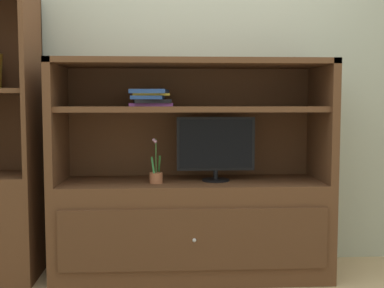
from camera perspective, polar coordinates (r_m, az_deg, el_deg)
painted_rear_wall at (r=3.62m, az=-0.35°, el=8.64°), size 6.00×0.10×2.80m
media_console at (r=3.34m, az=-0.05°, el=-7.17°), size 1.80×0.60×1.43m
tv_monitor at (r=3.27m, az=2.76°, el=-0.31°), size 0.52×0.18×0.42m
potted_plant at (r=3.21m, az=-4.17°, el=-3.67°), size 0.08×0.12×0.29m
magazine_stack at (r=3.25m, az=-4.82°, el=5.34°), size 0.28×0.35×0.11m
bookshelf_tall at (r=3.48m, az=-21.00°, el=-4.47°), size 0.45×0.47×1.89m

